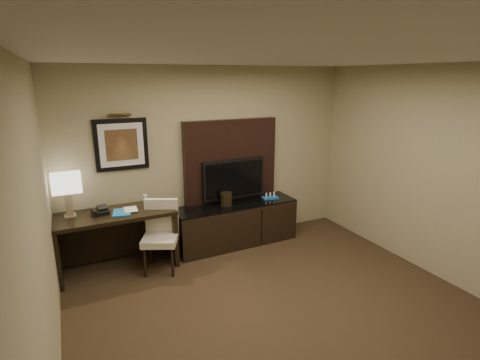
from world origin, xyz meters
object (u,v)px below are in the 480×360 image
desk (118,241)px  water_bottle (145,201)px  ice_bucket (226,199)px  minibar_tray (270,196)px  tv (233,179)px  credenza (236,224)px  table_lamp (68,197)px  desk_phone (100,211)px  desk_chair (160,239)px

desk → water_bottle: (0.42, 0.05, 0.49)m
desk → ice_bucket: size_ratio=7.61×
desk → minibar_tray: desk is taller
desk → tv: 1.91m
credenza → tv: bearing=78.3°
table_lamp → water_bottle: table_lamp is taller
ice_bucket → credenza: bearing=-2.1°
desk → table_lamp: size_ratio=2.94×
table_lamp → credenza: bearing=-1.3°
desk_phone → water_bottle: size_ratio=1.10×
water_bottle → desk_chair: bearing=-74.8°
desk → credenza: size_ratio=0.80×
desk → table_lamp: 0.86m
tv → ice_bucket: size_ratio=5.01×
water_bottle → ice_bucket: water_bottle is taller
tv → table_lamp: 2.33m
desk → credenza: desk is taller
tv → table_lamp: table_lamp is taller
credenza → tv: 0.71m
desk → tv: tv is taller
desk_chair → water_bottle: water_bottle is taller
credenza → water_bottle: water_bottle is taller
desk_chair → desk: bearing=174.5°
desk_phone → water_bottle: (0.59, 0.04, 0.04)m
desk_chair → tv: bearing=44.6°
water_bottle → minibar_tray: 1.98m
credenza → desk_chair: 1.32m
credenza → minibar_tray: size_ratio=7.46×
tv → minibar_tray: 0.68m
tv → desk_phone: 1.99m
credenza → desk_phone: size_ratio=9.99×
desk → desk_phone: bearing=174.7°
credenza → desk_chair: bearing=-166.5°
desk_chair → desk_phone: 0.85m
table_lamp → ice_bucket: 2.17m
credenza → ice_bucket: size_ratio=9.56×
minibar_tray → desk_phone: bearing=-179.0°
tv → table_lamp: size_ratio=1.93×
desk_chair → table_lamp: 1.27m
table_lamp → desk: bearing=-11.1°
desk_chair → table_lamp: bearing=-176.6°
table_lamp → minibar_tray: (2.91, -0.05, -0.37)m
tv → desk: bearing=-174.0°
desk_chair → table_lamp: (-1.04, 0.39, 0.61)m
ice_bucket → minibar_tray: bearing=0.0°
desk → minibar_tray: (2.38, 0.06, 0.30)m
water_bottle → desk_phone: bearing=-176.1°
water_bottle → tv: bearing=5.6°
desk_chair → water_bottle: 0.56m
credenza → minibar_tray: minibar_tray is taller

